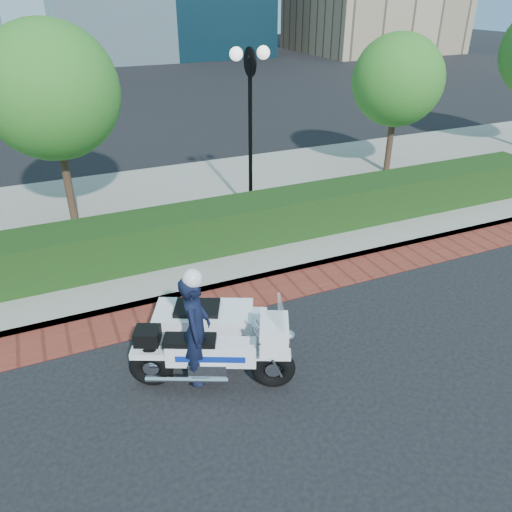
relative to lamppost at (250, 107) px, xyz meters
name	(u,v)px	position (x,y,z in m)	size (l,w,h in m)	color
ground	(312,328)	(-1.00, -5.20, -2.96)	(120.00, 120.00, 0.00)	black
brick_strip	(277,289)	(-1.00, -3.70, -2.95)	(60.00, 1.00, 0.01)	maroon
sidewalk	(207,209)	(-1.00, 0.80, -2.88)	(60.00, 8.00, 0.15)	gray
hedge_main	(239,223)	(-1.00, -1.60, -2.31)	(18.00, 1.20, 1.00)	black
lamppost	(250,107)	(0.00, 0.00, 0.00)	(1.02, 0.70, 4.21)	black
tree_b	(51,92)	(-4.50, 1.30, 0.48)	(3.20, 3.20, 4.89)	#332319
tree_c	(398,80)	(5.50, 1.30, 0.09)	(2.80, 2.80, 4.30)	#332319
police_motorcycle	(207,334)	(-3.11, -5.49, -2.24)	(2.45, 2.35, 2.11)	black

